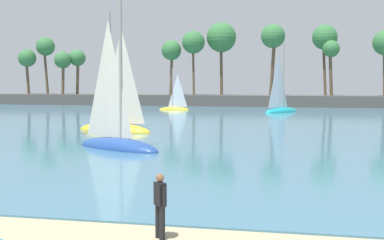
% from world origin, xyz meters
% --- Properties ---
extents(sea, '(220.00, 110.02, 0.06)m').
position_xyz_m(sea, '(0.00, 63.81, 0.03)').
color(sea, teal).
rests_on(sea, ground).
extents(palm_headland, '(94.52, 6.47, 13.46)m').
position_xyz_m(palm_headland, '(-0.51, 78.93, 4.16)').
color(palm_headland, '#514C47').
rests_on(palm_headland, ground).
extents(person_at_waterline, '(0.40, 0.43, 1.67)m').
position_xyz_m(person_at_waterline, '(3.42, 7.69, 0.89)').
color(person_at_waterline, black).
rests_on(person_at_waterline, ground).
extents(sailboat_near_shore, '(4.23, 1.33, 6.11)m').
position_xyz_m(sailboat_near_shore, '(-10.60, 65.22, 0.61)').
color(sailboat_near_shore, yellow).
rests_on(sailboat_near_shore, sea).
extents(sailboat_mid_bay, '(7.18, 4.21, 9.98)m').
position_xyz_m(sailboat_mid_bay, '(-7.59, 34.06, 0.96)').
color(sailboat_mid_bay, yellow).
rests_on(sailboat_mid_bay, sea).
extents(sailboat_toward_headland, '(6.57, 4.79, 9.34)m').
position_xyz_m(sailboat_toward_headland, '(-3.83, 24.08, 0.90)').
color(sailboat_toward_headland, '#234793').
rests_on(sailboat_toward_headland, sea).
extents(sailboat_far_left, '(5.08, 6.46, 9.32)m').
position_xyz_m(sailboat_far_left, '(3.91, 62.78, 0.90)').
color(sailboat_far_left, teal).
rests_on(sailboat_far_left, sea).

